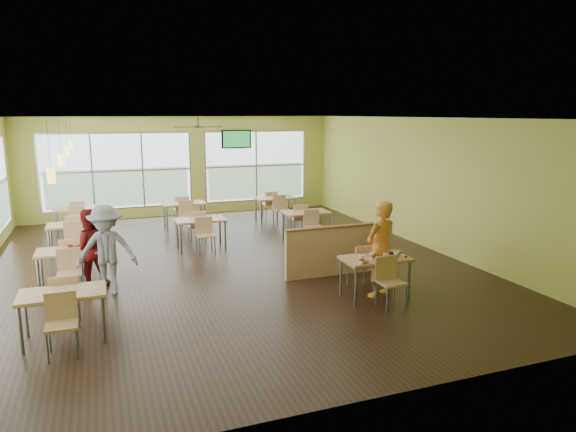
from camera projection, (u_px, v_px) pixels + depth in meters
The scene contains 20 objects.
room at pixel (226, 193), 11.14m from camera, with size 12.00×12.04×3.20m.
window_bays at pixel (96, 186), 13.09m from camera, with size 9.24×10.24×2.38m.
main_table at pixel (375, 264), 9.26m from camera, with size 1.22×1.52×0.87m.
half_wall_divider at pixel (340, 250), 10.62m from camera, with size 2.40×0.14×1.04m.
dining_tables at pixel (169, 224), 12.55m from camera, with size 6.92×8.72×0.87m.
pendant_lights at pixel (65, 155), 10.50m from camera, with size 0.11×7.31×0.86m.
ceiling_fan at pixel (198, 127), 13.63m from camera, with size 1.25×1.25×0.29m.
tv_backwall at pixel (236, 139), 17.01m from camera, with size 1.00×0.07×0.60m.
man_plaid at pixel (380, 249), 9.28m from camera, with size 0.65×0.43×1.78m, color orange.
patron_maroon at pixel (88, 249), 9.77m from camera, with size 0.75×0.58×1.53m, color maroon.
patron_grey at pixel (106, 250), 9.39m from camera, with size 1.08×0.62×1.67m, color slate.
cup_blue at pixel (361, 259), 8.86m from camera, with size 0.10×0.10×0.37m.
cup_yellow at pixel (372, 255), 9.13m from camera, with size 0.09×0.09×0.32m.
cup_red_near at pixel (386, 256), 9.09m from camera, with size 0.08×0.08×0.31m.
cup_red_far at pixel (396, 255), 9.10m from camera, with size 0.10×0.10×0.37m.
food_basket at pixel (395, 252), 9.48m from camera, with size 0.23×0.23×0.05m.
ketchup_cup at pixel (406, 257), 9.25m from camera, with size 0.05×0.05×0.02m, color maroon.
wrapper_left at pixel (364, 261), 8.91m from camera, with size 0.18×0.16×0.04m, color tan.
wrapper_mid at pixel (376, 255), 9.29m from camera, with size 0.22×0.20×0.05m, color tan.
wrapper_right at pixel (393, 259), 9.09m from camera, with size 0.16×0.14×0.04m, color tan.
Camera 1 is at (-2.59, -10.80, 3.30)m, focal length 32.00 mm.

